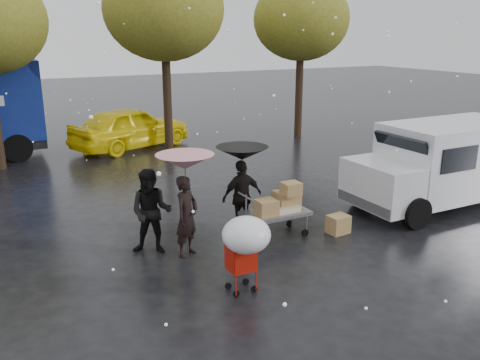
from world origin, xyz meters
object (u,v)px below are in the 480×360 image
vendor_cart (279,205)px  white_van (442,163)px  yellow_taxi (131,127)px  person_black (242,196)px  person_pink (187,216)px  shopping_cart (245,239)px

vendor_cart → white_van: size_ratio=0.31×
vendor_cart → yellow_taxi: yellow_taxi is taller
yellow_taxi → vendor_cart: bearing=161.9°
person_black → vendor_cart: person_black is taller
person_pink → white_van: (7.13, -0.15, 0.31)m
person_pink → person_black: size_ratio=1.00×
person_pink → vendor_cart: person_pink is taller
vendor_cart → shopping_cart: (-1.94, -2.04, 0.34)m
shopping_cart → white_van: 7.11m
person_black → yellow_taxi: bearing=-93.5°
person_black → shopping_cart: person_black is taller
yellow_taxi → person_pink: bearing=149.7°
person_black → yellow_taxi: 9.79m
white_van → person_pink: bearing=178.8°
shopping_cart → white_van: (6.86, 1.88, 0.10)m
person_pink → yellow_taxi: person_pink is taller
person_pink → white_van: 7.14m
person_black → vendor_cart: (0.61, -0.61, -0.13)m
person_black → white_van: 5.59m
person_pink → shopping_cart: person_pink is taller
person_black → vendor_cart: size_ratio=1.12×
shopping_cart → white_van: bearing=15.3°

